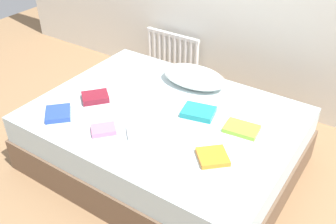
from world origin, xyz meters
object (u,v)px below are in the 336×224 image
object	(u,v)px
textbook_pink	(104,130)
textbook_blue	(58,113)
textbook_maroon	(95,97)
bed	(165,139)
radiator	(172,53)
textbook_white	(143,132)
pillow	(194,77)
textbook_lime	(242,129)
textbook_teal	(198,112)
textbook_orange	(213,157)

from	to	relation	value
textbook_pink	textbook_blue	size ratio (longest dim) A/B	0.83
textbook_maroon	textbook_blue	distance (m)	0.33
bed	radiator	world-z (taller)	radiator
bed	textbook_white	xyz separation A→B (m)	(0.02, -0.30, 0.27)
pillow	textbook_lime	size ratio (longest dim) A/B	2.39
radiator	textbook_lime	distance (m)	1.70
bed	textbook_white	size ratio (longest dim) A/B	9.25
bed	textbook_maroon	bearing A→B (deg)	-165.07
radiator	pillow	world-z (taller)	pillow
textbook_pink	textbook_white	xyz separation A→B (m)	(0.24, 0.14, -0.00)
textbook_teal	textbook_blue	distance (m)	1.06
textbook_white	textbook_pink	bearing A→B (deg)	165.50
textbook_orange	textbook_lime	distance (m)	0.39
radiator	textbook_teal	distance (m)	1.44
textbook_white	textbook_blue	size ratio (longest dim) A/B	1.04
bed	textbook_blue	world-z (taller)	textbook_blue
pillow	radiator	bearing A→B (deg)	134.07
textbook_lime	bed	bearing A→B (deg)	-174.48
bed	textbook_maroon	size ratio (longest dim) A/B	9.66
textbook_white	textbook_maroon	size ratio (longest dim) A/B	1.05
textbook_maroon	textbook_blue	xyz separation A→B (m)	(-0.08, -0.32, -0.00)
bed	textbook_pink	world-z (taller)	textbook_pink
textbook_blue	textbook_orange	bearing A→B (deg)	54.25
textbook_white	bed	bearing A→B (deg)	48.52
radiator	textbook_white	distance (m)	1.67
bed	pillow	world-z (taller)	pillow
radiator	textbook_white	xyz separation A→B (m)	(0.73, -1.50, 0.18)
textbook_white	textbook_maroon	distance (m)	0.60
textbook_pink	textbook_lime	xyz separation A→B (m)	(0.81, 0.56, -0.00)
textbook_pink	textbook_lime	world-z (taller)	textbook_pink
textbook_white	textbook_teal	bearing A→B (deg)	19.14
radiator	textbook_orange	size ratio (longest dim) A/B	3.43
textbook_orange	textbook_lime	xyz separation A→B (m)	(0.03, 0.39, -0.00)
bed	textbook_blue	distance (m)	0.85
textbook_lime	textbook_orange	bearing A→B (deg)	-100.14
radiator	textbook_orange	world-z (taller)	radiator
textbook_teal	pillow	bearing A→B (deg)	112.05
radiator	pillow	size ratio (longest dim) A/B	1.13
bed	textbook_lime	bearing A→B (deg)	11.69
textbook_pink	textbook_blue	distance (m)	0.42
bed	radiator	size ratio (longest dim) A/B	3.09
textbook_lime	textbook_blue	xyz separation A→B (m)	(-1.23, -0.60, 0.00)
pillow	textbook_teal	world-z (taller)	pillow
textbook_white	textbook_maroon	world-z (taller)	textbook_maroon
bed	textbook_blue	bearing A→B (deg)	-143.65
textbook_maroon	textbook_pink	bearing A→B (deg)	-89.49
textbook_blue	radiator	bearing A→B (deg)	136.56
textbook_teal	textbook_white	size ratio (longest dim) A/B	1.11
radiator	textbook_lime	xyz separation A→B (m)	(1.30, -1.08, 0.18)
pillow	textbook_lime	world-z (taller)	pillow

